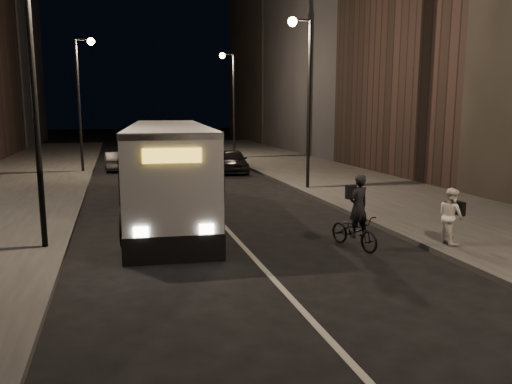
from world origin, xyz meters
TOP-DOWN VIEW (x-y plane):
  - ground at (0.00, 0.00)m, footprint 180.00×180.00m
  - sidewalk_right at (8.50, 14.00)m, footprint 7.00×70.00m
  - sidewalk_left at (-8.50, 14.00)m, footprint 7.00×70.00m
  - building_row_right at (16.00, 27.50)m, footprint 8.00×61.00m
  - streetlight_right_mid at (5.33, 12.00)m, footprint 1.20×0.44m
  - streetlight_right_far at (5.33, 28.00)m, footprint 1.20×0.44m
  - streetlight_left_near at (-5.33, 4.00)m, footprint 1.20×0.44m
  - streetlight_left_far at (-5.33, 22.00)m, footprint 1.20×0.44m
  - city_bus at (-1.60, 8.25)m, footprint 3.84×12.98m
  - cyclist_on_bicycle at (3.12, 1.93)m, footprint 1.16×2.03m
  - pedestrian_woman at (5.77, 1.15)m, footprint 0.65×0.82m
  - car_near at (3.60, 20.00)m, footprint 2.15×4.48m
  - car_mid at (-3.60, 23.03)m, footprint 1.51×3.81m
  - car_far at (1.52, 29.28)m, footprint 2.55×5.02m

SIDE VIEW (x-z plane):
  - ground at x=0.00m, z-range 0.00..0.00m
  - sidewalk_right at x=8.50m, z-range 0.00..0.16m
  - sidewalk_left at x=-8.50m, z-range 0.00..0.16m
  - car_mid at x=-3.60m, z-range 0.00..1.23m
  - car_far at x=1.52m, z-range 0.00..1.40m
  - cyclist_on_bicycle at x=3.12m, z-range -0.37..1.84m
  - car_near at x=3.60m, z-range 0.00..1.47m
  - pedestrian_woman at x=5.77m, z-range 0.16..1.81m
  - city_bus at x=-1.60m, z-range 0.15..3.60m
  - streetlight_right_mid at x=5.33m, z-range 1.30..9.42m
  - streetlight_right_far at x=5.33m, z-range 1.30..9.42m
  - streetlight_left_near at x=-5.33m, z-range 1.30..9.42m
  - streetlight_left_far at x=-5.33m, z-range 1.30..9.42m
  - building_row_right at x=16.00m, z-range 0.00..21.00m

